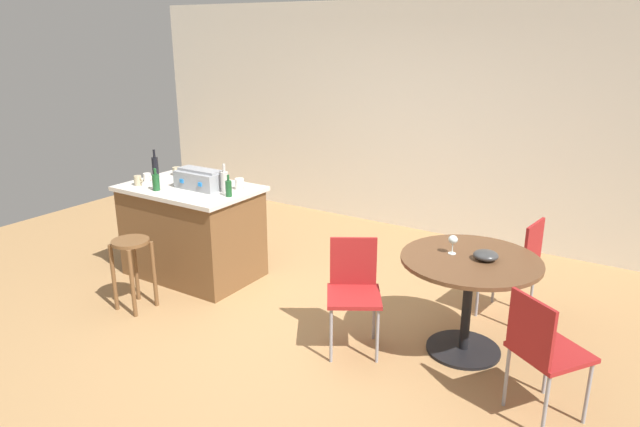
% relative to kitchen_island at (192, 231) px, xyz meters
% --- Properties ---
extents(ground_plane, '(8.80, 8.80, 0.00)m').
position_rel_kitchen_island_xyz_m(ground_plane, '(1.31, -0.34, -0.46)').
color(ground_plane, '#A37A4C').
extents(back_wall, '(8.00, 0.10, 2.70)m').
position_rel_kitchen_island_xyz_m(back_wall, '(1.31, 2.53, 0.89)').
color(back_wall, silver).
rests_on(back_wall, ground_plane).
extents(kitchen_island, '(1.31, 0.85, 0.92)m').
position_rel_kitchen_island_xyz_m(kitchen_island, '(0.00, 0.00, 0.00)').
color(kitchen_island, brown).
rests_on(kitchen_island, ground_plane).
extents(wooden_stool, '(0.32, 0.32, 0.64)m').
position_rel_kitchen_island_xyz_m(wooden_stool, '(0.09, -0.82, 0.00)').
color(wooden_stool, brown).
rests_on(wooden_stool, ground_plane).
extents(dining_table, '(1.02, 1.02, 0.77)m').
position_rel_kitchen_island_xyz_m(dining_table, '(2.78, 0.04, 0.13)').
color(dining_table, black).
rests_on(dining_table, ground_plane).
extents(folding_chair_near, '(0.45, 0.45, 0.88)m').
position_rel_kitchen_island_xyz_m(folding_chair_near, '(2.94, 0.79, 0.07)').
color(folding_chair_near, maroon).
rests_on(folding_chair_near, ground_plane).
extents(folding_chair_far, '(0.55, 0.55, 0.85)m').
position_rel_kitchen_island_xyz_m(folding_chair_far, '(2.02, -0.34, 0.04)').
color(folding_chair_far, maroon).
rests_on(folding_chair_far, ground_plane).
extents(folding_chair_left, '(0.56, 0.56, 0.85)m').
position_rel_kitchen_island_xyz_m(folding_chair_left, '(3.43, -0.48, 0.04)').
color(folding_chair_left, maroon).
rests_on(folding_chair_left, ground_plane).
extents(toolbox, '(0.47, 0.26, 0.19)m').
position_rel_kitchen_island_xyz_m(toolbox, '(0.14, 0.02, 0.54)').
color(toolbox, gray).
rests_on(toolbox, kitchen_island).
extents(bottle_0, '(0.07, 0.07, 0.21)m').
position_rel_kitchen_island_xyz_m(bottle_0, '(-0.16, -0.26, 0.54)').
color(bottle_0, '#194C23').
rests_on(bottle_0, kitchen_island).
extents(bottle_1, '(0.07, 0.07, 0.27)m').
position_rel_kitchen_island_xyz_m(bottle_1, '(0.42, 0.04, 0.56)').
color(bottle_1, '#B7B2AD').
rests_on(bottle_1, kitchen_island).
extents(bottle_2, '(0.06, 0.06, 0.29)m').
position_rel_kitchen_island_xyz_m(bottle_2, '(-0.55, 0.08, 0.57)').
color(bottle_2, black).
rests_on(bottle_2, kitchen_island).
extents(bottle_3, '(0.06, 0.06, 0.20)m').
position_rel_kitchen_island_xyz_m(bottle_3, '(0.55, -0.05, 0.53)').
color(bottle_3, '#194C23').
rests_on(bottle_3, kitchen_island).
extents(cup_0, '(0.11, 0.07, 0.10)m').
position_rel_kitchen_island_xyz_m(cup_0, '(-0.45, -0.23, 0.50)').
color(cup_0, tan).
rests_on(cup_0, kitchen_island).
extents(cup_1, '(0.12, 0.09, 0.08)m').
position_rel_kitchen_island_xyz_m(cup_1, '(-0.44, 0.27, 0.50)').
color(cup_1, tan).
rests_on(cup_1, kitchen_island).
extents(cup_2, '(0.12, 0.08, 0.11)m').
position_rel_kitchen_island_xyz_m(cup_2, '(0.48, 0.18, 0.51)').
color(cup_2, white).
rests_on(cup_2, kitchen_island).
extents(cup_3, '(0.11, 0.07, 0.08)m').
position_rel_kitchen_island_xyz_m(cup_3, '(-0.49, -0.08, 0.50)').
color(cup_3, white).
rests_on(cup_3, kitchen_island).
extents(wine_glass, '(0.07, 0.07, 0.14)m').
position_rel_kitchen_island_xyz_m(wine_glass, '(2.63, 0.06, 0.41)').
color(wine_glass, silver).
rests_on(wine_glass, dining_table).
extents(serving_bowl, '(0.18, 0.18, 0.07)m').
position_rel_kitchen_island_xyz_m(serving_bowl, '(2.88, 0.07, 0.34)').
color(serving_bowl, '#383838').
rests_on(serving_bowl, dining_table).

